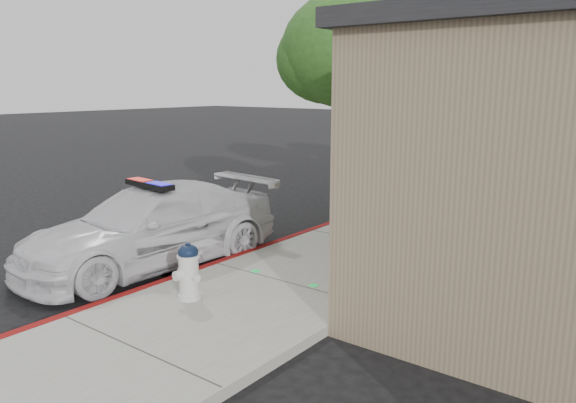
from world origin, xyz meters
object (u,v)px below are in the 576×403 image
(police_car, at_px, (152,226))
(street_tree_far, at_px, (484,62))
(street_tree_mid, at_px, (431,30))
(fire_hydrant, at_px, (188,271))
(street_tree_near, at_px, (349,55))

(police_car, bearing_deg, street_tree_far, 84.69)
(police_car, height_order, street_tree_far, street_tree_far)
(street_tree_mid, xyz_separation_m, street_tree_far, (0.19, 3.51, -0.67))
(police_car, bearing_deg, street_tree_mid, 80.84)
(police_car, relative_size, fire_hydrant, 6.10)
(fire_hydrant, bearing_deg, street_tree_mid, 101.39)
(police_car, bearing_deg, fire_hydrant, -19.34)
(police_car, relative_size, street_tree_near, 1.05)
(fire_hydrant, bearing_deg, street_tree_near, 101.24)
(police_car, distance_m, fire_hydrant, 2.35)
(street_tree_far, bearing_deg, street_tree_near, -91.16)
(fire_hydrant, relative_size, street_tree_far, 0.17)
(police_car, relative_size, street_tree_mid, 0.88)
(police_car, distance_m, street_tree_far, 11.65)
(fire_hydrant, height_order, street_tree_mid, street_tree_mid)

